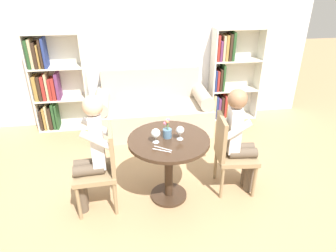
{
  "coord_description": "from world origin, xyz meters",
  "views": [
    {
      "loc": [
        -0.39,
        -2.59,
        2.23
      ],
      "look_at": [
        0.0,
        0.05,
        0.86
      ],
      "focal_mm": 32.0,
      "sensor_mm": 36.0,
      "label": 1
    }
  ],
  "objects_px": {
    "person_left": "(90,153)",
    "flower_vase": "(167,130)",
    "wine_glass_left": "(156,134)",
    "chair_right": "(230,151)",
    "bookshelf_right": "(228,77)",
    "chair_left": "(102,166)",
    "bookshelf_left": "(52,84)",
    "couch": "(153,111)",
    "wine_glass_right": "(180,131)",
    "person_right": "(240,139)"
  },
  "relations": [
    {
      "from": "wine_glass_right",
      "to": "couch",
      "type": "bearing_deg",
      "value": 93.78
    },
    {
      "from": "wine_glass_left",
      "to": "flower_vase",
      "type": "relative_size",
      "value": 0.67
    },
    {
      "from": "chair_left",
      "to": "person_right",
      "type": "bearing_deg",
      "value": 89.5
    },
    {
      "from": "bookshelf_right",
      "to": "person_right",
      "type": "distance_m",
      "value": 1.94
    },
    {
      "from": "chair_left",
      "to": "person_right",
      "type": "relative_size",
      "value": 0.75
    },
    {
      "from": "bookshelf_right",
      "to": "wine_glass_right",
      "type": "distance_m",
      "value": 2.27
    },
    {
      "from": "chair_right",
      "to": "person_left",
      "type": "bearing_deg",
      "value": 98.8
    },
    {
      "from": "couch",
      "to": "wine_glass_left",
      "type": "xyz_separation_m",
      "value": [
        -0.14,
        -1.7,
        0.52
      ]
    },
    {
      "from": "chair_right",
      "to": "chair_left",
      "type": "bearing_deg",
      "value": 98.69
    },
    {
      "from": "bookshelf_left",
      "to": "wine_glass_left",
      "type": "distance_m",
      "value": 2.38
    },
    {
      "from": "wine_glass_left",
      "to": "person_left",
      "type": "bearing_deg",
      "value": 178.4
    },
    {
      "from": "wine_glass_right",
      "to": "flower_vase",
      "type": "distance_m",
      "value": 0.13
    },
    {
      "from": "bookshelf_left",
      "to": "person_left",
      "type": "height_order",
      "value": "bookshelf_left"
    },
    {
      "from": "wine_glass_left",
      "to": "wine_glass_right",
      "type": "xyz_separation_m",
      "value": [
        0.25,
        0.02,
        0.0
      ]
    },
    {
      "from": "bookshelf_right",
      "to": "chair_right",
      "type": "relative_size",
      "value": 1.66
    },
    {
      "from": "person_left",
      "to": "flower_vase",
      "type": "xyz_separation_m",
      "value": [
        0.77,
        0.06,
        0.16
      ]
    },
    {
      "from": "bookshelf_right",
      "to": "wine_glass_right",
      "type": "relative_size",
      "value": 10.37
    },
    {
      "from": "wine_glass_left",
      "to": "chair_right",
      "type": "bearing_deg",
      "value": 7.32
    },
    {
      "from": "bookshelf_left",
      "to": "person_right",
      "type": "relative_size",
      "value": 1.24
    },
    {
      "from": "chair_right",
      "to": "person_left",
      "type": "relative_size",
      "value": 0.72
    },
    {
      "from": "chair_left",
      "to": "wine_glass_right",
      "type": "height_order",
      "value": "chair_left"
    },
    {
      "from": "chair_right",
      "to": "flower_vase",
      "type": "bearing_deg",
      "value": 97.41
    },
    {
      "from": "bookshelf_right",
      "to": "person_right",
      "type": "height_order",
      "value": "bookshelf_right"
    },
    {
      "from": "couch",
      "to": "wine_glass_right",
      "type": "relative_size",
      "value": 12.11
    },
    {
      "from": "chair_right",
      "to": "person_left",
      "type": "xyz_separation_m",
      "value": [
        -1.47,
        -0.09,
        0.16
      ]
    },
    {
      "from": "wine_glass_right",
      "to": "flower_vase",
      "type": "relative_size",
      "value": 0.66
    },
    {
      "from": "couch",
      "to": "wine_glass_right",
      "type": "bearing_deg",
      "value": -86.22
    },
    {
      "from": "chair_right",
      "to": "wine_glass_left",
      "type": "relative_size",
      "value": 6.09
    },
    {
      "from": "flower_vase",
      "to": "wine_glass_right",
      "type": "bearing_deg",
      "value": -24.97
    },
    {
      "from": "couch",
      "to": "wine_glass_right",
      "type": "distance_m",
      "value": 1.76
    },
    {
      "from": "bookshelf_left",
      "to": "flower_vase",
      "type": "height_order",
      "value": "bookshelf_left"
    },
    {
      "from": "wine_glass_right",
      "to": "person_right",
      "type": "bearing_deg",
      "value": 5.75
    },
    {
      "from": "couch",
      "to": "person_left",
      "type": "height_order",
      "value": "person_left"
    },
    {
      "from": "person_right",
      "to": "chair_left",
      "type": "bearing_deg",
      "value": 97.94
    },
    {
      "from": "person_left",
      "to": "person_right",
      "type": "xyz_separation_m",
      "value": [
        1.56,
        0.07,
        -0.01
      ]
    },
    {
      "from": "bookshelf_right",
      "to": "wine_glass_left",
      "type": "height_order",
      "value": "bookshelf_right"
    },
    {
      "from": "person_right",
      "to": "wine_glass_left",
      "type": "height_order",
      "value": "person_right"
    },
    {
      "from": "person_right",
      "to": "couch",
      "type": "bearing_deg",
      "value": 31.23
    },
    {
      "from": "chair_left",
      "to": "chair_right",
      "type": "relative_size",
      "value": 1.0
    },
    {
      "from": "bookshelf_right",
      "to": "couch",
      "type": "bearing_deg",
      "value": -168.26
    },
    {
      "from": "person_left",
      "to": "wine_glass_right",
      "type": "height_order",
      "value": "person_left"
    },
    {
      "from": "chair_right",
      "to": "person_right",
      "type": "xyz_separation_m",
      "value": [
        0.09,
        -0.01,
        0.15
      ]
    },
    {
      "from": "bookshelf_left",
      "to": "chair_right",
      "type": "height_order",
      "value": "bookshelf_left"
    },
    {
      "from": "person_right",
      "to": "chair_right",
      "type": "bearing_deg",
      "value": 86.46
    },
    {
      "from": "person_right",
      "to": "wine_glass_right",
      "type": "height_order",
      "value": "person_right"
    },
    {
      "from": "bookshelf_right",
      "to": "flower_vase",
      "type": "xyz_separation_m",
      "value": [
        -1.29,
        -1.88,
        0.1
      ]
    },
    {
      "from": "bookshelf_right",
      "to": "chair_left",
      "type": "relative_size",
      "value": 1.66
    },
    {
      "from": "bookshelf_left",
      "to": "chair_right",
      "type": "distance_m",
      "value": 2.87
    },
    {
      "from": "person_left",
      "to": "person_right",
      "type": "relative_size",
      "value": 1.04
    },
    {
      "from": "bookshelf_left",
      "to": "wine_glass_left",
      "type": "height_order",
      "value": "bookshelf_left"
    }
  ]
}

